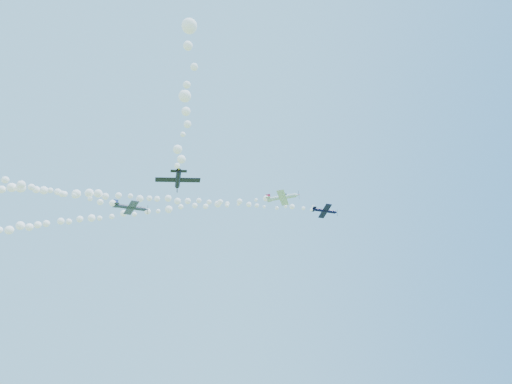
{
  "coord_description": "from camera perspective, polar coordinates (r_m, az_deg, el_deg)",
  "views": [
    {
      "loc": [
        -6.4,
        -82.46,
        2.0
      ],
      "look_at": [
        3.55,
        -5.92,
        47.08
      ],
      "focal_mm": 30.0,
      "sensor_mm": 36.0,
      "label": 1
    }
  ],
  "objects": [
    {
      "name": "plane_grey",
      "position": [
        99.01,
        -16.34,
        -1.97
      ],
      "size": [
        7.84,
        8.29,
        2.2
      ],
      "rotation": [
        0.07,
        -0.09,
        0.35
      ],
      "color": "#383C52"
    },
    {
      "name": "smoke_trail_white",
      "position": [
        109.22,
        -21.12,
        -3.33
      ],
      "size": [
        82.87,
        31.27,
        3.16
      ],
      "primitive_type": null,
      "color": "white"
    },
    {
      "name": "smoke_trail_navy",
      "position": [
        95.74,
        -12.14,
        -0.97
      ],
      "size": [
        69.13,
        4.13,
        2.54
      ],
      "primitive_type": null,
      "color": "white"
    },
    {
      "name": "plane_navy",
      "position": [
        99.95,
        9.15,
        -2.48
      ],
      "size": [
        6.33,
        6.63,
        2.35
      ],
      "rotation": [
        -0.02,
        0.07,
        0.03
      ],
      "color": "black"
    },
    {
      "name": "plane_white",
      "position": [
        93.66,
        3.57,
        -0.7
      ],
      "size": [
        7.51,
        7.96,
        2.03
      ],
      "rotation": [
        0.08,
        -0.06,
        -0.34
      ],
      "color": "white"
    },
    {
      "name": "plane_black",
      "position": [
        65.67,
        -10.37,
        1.69
      ],
      "size": [
        6.78,
        6.54,
        1.84
      ],
      "rotation": [
        -0.1,
        -0.1,
        1.65
      ],
      "color": "black"
    }
  ]
}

